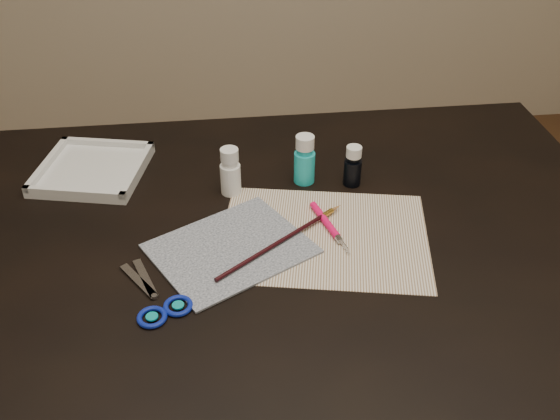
{
  "coord_description": "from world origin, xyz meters",
  "views": [
    {
      "loc": [
        -0.1,
        -0.87,
        1.43
      ],
      "look_at": [
        0.0,
        0.0,
        0.8
      ],
      "focal_mm": 40.0,
      "sensor_mm": 36.0,
      "label": 1
    }
  ],
  "objects": [
    {
      "name": "canvas",
      "position": [
        -0.09,
        -0.04,
        0.75
      ],
      "size": [
        0.32,
        0.3,
        0.0
      ],
      "primitive_type": "cube",
      "rotation": [
        0.0,
        0.0,
        0.51
      ],
      "color": "black",
      "rests_on": "paper"
    },
    {
      "name": "paint_bottle_navy",
      "position": [
        0.16,
        0.14,
        0.79
      ],
      "size": [
        0.04,
        0.04,
        0.08
      ],
      "primitive_type": "cylinder",
      "rotation": [
        0.0,
        0.0,
        -0.4
      ],
      "color": "black",
      "rests_on": "table"
    },
    {
      "name": "paintbrush",
      "position": [
        0.0,
        -0.03,
        0.76
      ],
      "size": [
        0.25,
        0.19,
        0.01
      ],
      "primitive_type": null,
      "rotation": [
        0.0,
        0.0,
        0.65
      ],
      "color": "black",
      "rests_on": "canvas"
    },
    {
      "name": "palette_tray",
      "position": [
        -0.36,
        0.24,
        0.76
      ],
      "size": [
        0.24,
        0.24,
        0.02
      ],
      "primitive_type": "cube",
      "rotation": [
        0.0,
        0.0,
        -0.23
      ],
      "color": "silver",
      "rests_on": "table"
    },
    {
      "name": "paint_bottle_cyan",
      "position": [
        0.07,
        0.16,
        0.8
      ],
      "size": [
        0.05,
        0.05,
        0.1
      ],
      "primitive_type": "cylinder",
      "rotation": [
        0.0,
        0.0,
        -0.21
      ],
      "color": "#1DC1CB",
      "rests_on": "table"
    },
    {
      "name": "table",
      "position": [
        0.0,
        0.0,
        0.38
      ],
      "size": [
        1.3,
        0.9,
        0.75
      ],
      "primitive_type": "cube",
      "color": "black",
      "rests_on": "ground"
    },
    {
      "name": "craft_knife",
      "position": [
        0.09,
        -0.01,
        0.76
      ],
      "size": [
        0.05,
        0.16,
        0.01
      ],
      "primitive_type": null,
      "rotation": [
        0.0,
        0.0,
        -1.32
      ],
      "color": "#FF0C5B",
      "rests_on": "paper"
    },
    {
      "name": "scissors",
      "position": [
        -0.23,
        -0.13,
        0.75
      ],
      "size": [
        0.18,
        0.2,
        0.01
      ],
      "primitive_type": null,
      "rotation": [
        0.0,
        0.0,
        2.17
      ],
      "color": "silver",
      "rests_on": "table"
    },
    {
      "name": "paper",
      "position": [
        0.08,
        -0.02,
        0.75
      ],
      "size": [
        0.41,
        0.35,
        0.0
      ],
      "primitive_type": "cube",
      "rotation": [
        0.0,
        0.0,
        -0.2
      ],
      "color": "white",
      "rests_on": "table"
    },
    {
      "name": "paint_bottle_white",
      "position": [
        -0.08,
        0.14,
        0.8
      ],
      "size": [
        0.05,
        0.05,
        0.1
      ],
      "primitive_type": "cylinder",
      "rotation": [
        0.0,
        0.0,
        0.29
      ],
      "color": "white",
      "rests_on": "table"
    }
  ]
}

